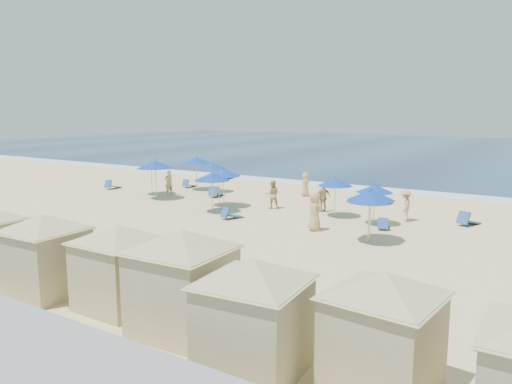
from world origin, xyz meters
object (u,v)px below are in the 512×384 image
(umbrella_4, at_px, (213,166))
(umbrella_6, at_px, (212,177))
(umbrella_1, at_px, (155,164))
(beachgoer_5, at_px, (315,211))
(umbrella_3, at_px, (219,174))
(beachgoer_0, at_px, (169,183))
(beachgoer_2, at_px, (323,197))
(cabana_5, at_px, (384,316))
(trash_bin, at_px, (159,249))
(umbrella_0, at_px, (151,165))
(cabana_1, at_px, (45,244))
(cabana_3, at_px, (182,268))
(umbrella_7, at_px, (335,182))
(beachgoer_3, at_px, (406,205))
(cabana_4, at_px, (254,302))
(beachgoer_1, at_px, (273,194))
(cabana_2, at_px, (118,256))
(umbrella_2, at_px, (196,160))
(umbrella_5, at_px, (223,172))
(umbrella_9, at_px, (375,189))
(umbrella_8, at_px, (371,195))
(umbrella_10, at_px, (370,197))
(beachgoer_4, at_px, (305,184))

(umbrella_4, height_order, umbrella_6, umbrella_6)
(umbrella_1, xyz_separation_m, beachgoer_5, (12.26, -2.20, -1.29))
(umbrella_3, relative_size, umbrella_4, 1.04)
(beachgoer_0, relative_size, beachgoer_2, 1.05)
(cabana_5, distance_m, beachgoer_5, 13.52)
(trash_bin, relative_size, umbrella_0, 0.32)
(umbrella_6, bearing_deg, cabana_1, -74.81)
(beachgoer_0, bearing_deg, cabana_3, 51.88)
(umbrella_7, distance_m, beachgoer_3, 3.74)
(cabana_4, height_order, umbrella_4, cabana_4)
(beachgoer_0, xyz_separation_m, beachgoer_1, (8.08, -0.11, -0.04))
(umbrella_7, xyz_separation_m, beachgoer_5, (0.47, -3.36, -0.94))
(cabana_2, relative_size, umbrella_0, 1.88)
(umbrella_2, xyz_separation_m, umbrella_5, (5.39, -4.08, -0.07))
(umbrella_9, bearing_deg, umbrella_6, -167.35)
(cabana_1, distance_m, umbrella_8, 12.89)
(cabana_5, relative_size, umbrella_7, 2.01)
(umbrella_4, bearing_deg, umbrella_6, -52.61)
(trash_bin, xyz_separation_m, umbrella_10, (5.88, 6.50, 1.60))
(beachgoer_3, bearing_deg, umbrella_9, -44.32)
(cabana_5, relative_size, umbrella_0, 1.89)
(umbrella_7, bearing_deg, cabana_2, -90.23)
(cabana_1, bearing_deg, umbrella_6, 105.19)
(trash_bin, xyz_separation_m, umbrella_3, (-4.47, 9.69, 1.50))
(cabana_4, relative_size, umbrella_3, 2.03)
(umbrella_2, xyz_separation_m, umbrella_9, (14.37, -3.77, -0.29))
(umbrella_2, height_order, beachgoer_1, umbrella_2)
(umbrella_4, relative_size, beachgoer_0, 1.21)
(umbrella_10, bearing_deg, cabana_3, -94.58)
(cabana_3, distance_m, beachgoer_1, 16.45)
(cabana_3, relative_size, beachgoer_3, 2.88)
(umbrella_1, distance_m, umbrella_9, 14.18)
(umbrella_1, distance_m, beachgoer_2, 10.99)
(umbrella_7, distance_m, umbrella_9, 2.47)
(umbrella_7, distance_m, umbrella_10, 5.30)
(umbrella_9, bearing_deg, umbrella_3, -178.56)
(umbrella_3, distance_m, beachgoer_0, 5.25)
(umbrella_2, xyz_separation_m, beachgoer_1, (8.05, -2.96, -1.27))
(cabana_4, bearing_deg, cabana_1, 176.69)
(umbrella_0, relative_size, beachgoer_1, 1.38)
(umbrella_0, distance_m, umbrella_1, 1.82)
(trash_bin, height_order, cabana_5, cabana_5)
(umbrella_1, xyz_separation_m, umbrella_5, (5.19, 0.20, -0.18))
(beachgoer_0, bearing_deg, beachgoer_3, 100.90)
(beachgoer_4, distance_m, beachgoer_5, 9.52)
(umbrella_9, bearing_deg, beachgoer_0, 176.37)
(cabana_5, distance_m, beachgoer_0, 24.76)
(cabana_1, relative_size, umbrella_6, 1.91)
(umbrella_9, bearing_deg, umbrella_0, 177.87)
(umbrella_5, distance_m, umbrella_10, 10.44)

